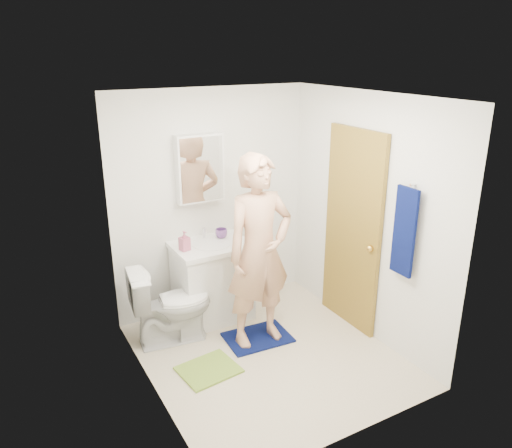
{
  "coord_description": "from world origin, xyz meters",
  "views": [
    {
      "loc": [
        -2.09,
        -3.48,
        2.77
      ],
      "look_at": [
        0.01,
        0.25,
        1.25
      ],
      "focal_mm": 35.0,
      "sensor_mm": 36.0,
      "label": 1
    }
  ],
  "objects": [
    {
      "name": "sink_basin",
      "position": [
        -0.15,
        0.91,
        0.84
      ],
      "size": [
        0.4,
        0.4,
        0.03
      ],
      "primitive_type": "cylinder",
      "color": "white",
      "rests_on": "countertop"
    },
    {
      "name": "toilet",
      "position": [
        -0.69,
        0.69,
        0.39
      ],
      "size": [
        0.82,
        0.53,
        0.79
      ],
      "primitive_type": "imported",
      "rotation": [
        0.0,
        0.0,
        1.45
      ],
      "color": "white",
      "rests_on": "floor"
    },
    {
      "name": "toothbrush_cup",
      "position": [
        0.02,
        1.02,
        0.9
      ],
      "size": [
        0.15,
        0.15,
        0.1
      ],
      "primitive_type": "imported",
      "rotation": [
        0.0,
        0.0,
        -0.24
      ],
      "color": "#6B3F8C",
      "rests_on": "countertop"
    },
    {
      "name": "medicine_cabinet",
      "position": [
        -0.15,
        1.14,
        1.6
      ],
      "size": [
        0.5,
        0.12,
        0.7
      ],
      "primitive_type": "cube",
      "color": "white",
      "rests_on": "wall_back"
    },
    {
      "name": "towel",
      "position": [
        1.03,
        -0.57,
        1.25
      ],
      "size": [
        0.03,
        0.24,
        0.8
      ],
      "primitive_type": "cube",
      "color": "#08124C",
      "rests_on": "wall_right"
    },
    {
      "name": "countertop",
      "position": [
        -0.15,
        0.91,
        0.83
      ],
      "size": [
        0.79,
        0.59,
        0.05
      ],
      "primitive_type": "cube",
      "color": "white",
      "rests_on": "vanity_cabinet"
    },
    {
      "name": "soap_dispenser",
      "position": [
        -0.45,
        0.89,
        0.95
      ],
      "size": [
        0.11,
        0.11,
        0.2
      ],
      "primitive_type": "imported",
      "rotation": [
        0.0,
        0.0,
        0.21
      ],
      "color": "#B75575",
      "rests_on": "countertop"
    },
    {
      "name": "wall_front",
      "position": [
        0.0,
        -1.21,
        1.2
      ],
      "size": [
        2.2,
        0.02,
        2.4
      ],
      "primitive_type": "cube",
      "color": "silver",
      "rests_on": "ground"
    },
    {
      "name": "wall_right",
      "position": [
        1.11,
        0.0,
        1.2
      ],
      "size": [
        0.02,
        2.4,
        2.4
      ],
      "primitive_type": "cube",
      "color": "silver",
      "rests_on": "ground"
    },
    {
      "name": "ceiling",
      "position": [
        0.0,
        0.0,
        2.41
      ],
      "size": [
        2.2,
        2.4,
        0.02
      ],
      "primitive_type": "cube",
      "color": "white",
      "rests_on": "ground"
    },
    {
      "name": "vanity_cabinet",
      "position": [
        -0.15,
        0.91,
        0.4
      ],
      "size": [
        0.75,
        0.55,
        0.8
      ],
      "primitive_type": "cube",
      "color": "white",
      "rests_on": "floor"
    },
    {
      "name": "towel_hook",
      "position": [
        1.07,
        -0.57,
        1.67
      ],
      "size": [
        0.06,
        0.02,
        0.02
      ],
      "primitive_type": "cylinder",
      "rotation": [
        0.0,
        1.57,
        0.0
      ],
      "color": "silver",
      "rests_on": "wall_right"
    },
    {
      "name": "man",
      "position": [
        0.05,
        0.27,
        0.96
      ],
      "size": [
        0.69,
        0.46,
        1.87
      ],
      "primitive_type": "imported",
      "rotation": [
        0.0,
        0.0,
        0.02
      ],
      "color": "tan",
      "rests_on": "bath_mat"
    },
    {
      "name": "bath_mat",
      "position": [
        0.05,
        0.3,
        0.01
      ],
      "size": [
        0.66,
        0.49,
        0.02
      ],
      "primitive_type": "cube",
      "rotation": [
        0.0,
        0.0,
        -0.07
      ],
      "color": "#08124C",
      "rests_on": "floor"
    },
    {
      "name": "faucet",
      "position": [
        -0.15,
        1.09,
        0.91
      ],
      "size": [
        0.03,
        0.03,
        0.12
      ],
      "primitive_type": "cylinder",
      "color": "silver",
      "rests_on": "countertop"
    },
    {
      "name": "wall_left",
      "position": [
        -1.11,
        0.0,
        1.2
      ],
      "size": [
        0.02,
        2.4,
        2.4
      ],
      "primitive_type": "cube",
      "color": "silver",
      "rests_on": "ground"
    },
    {
      "name": "green_rug",
      "position": [
        -0.59,
        0.05,
        0.01
      ],
      "size": [
        0.55,
        0.48,
        0.02
      ],
      "primitive_type": "cube",
      "rotation": [
        0.0,
        0.0,
        0.12
      ],
      "color": "#7FA537",
      "rests_on": "floor"
    },
    {
      "name": "door_knob",
      "position": [
        1.03,
        -0.17,
        0.95
      ],
      "size": [
        0.07,
        0.07,
        0.07
      ],
      "primitive_type": "sphere",
      "color": "gold",
      "rests_on": "door"
    },
    {
      "name": "floor",
      "position": [
        0.0,
        0.0,
        -0.01
      ],
      "size": [
        2.2,
        2.4,
        0.02
      ],
      "primitive_type": "cube",
      "color": "beige",
      "rests_on": "ground"
    },
    {
      "name": "wall_back",
      "position": [
        0.0,
        1.21,
        1.2
      ],
      "size": [
        2.2,
        0.02,
        2.4
      ],
      "primitive_type": "cube",
      "color": "silver",
      "rests_on": "ground"
    },
    {
      "name": "mirror_panel",
      "position": [
        -0.15,
        1.08,
        1.6
      ],
      "size": [
        0.46,
        0.01,
        0.66
      ],
      "primitive_type": "cube",
      "color": "white",
      "rests_on": "wall_back"
    },
    {
      "name": "door",
      "position": [
        1.07,
        0.15,
        1.02
      ],
      "size": [
        0.05,
        0.8,
        2.05
      ],
      "primitive_type": "cube",
      "color": "olive",
      "rests_on": "ground"
    }
  ]
}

